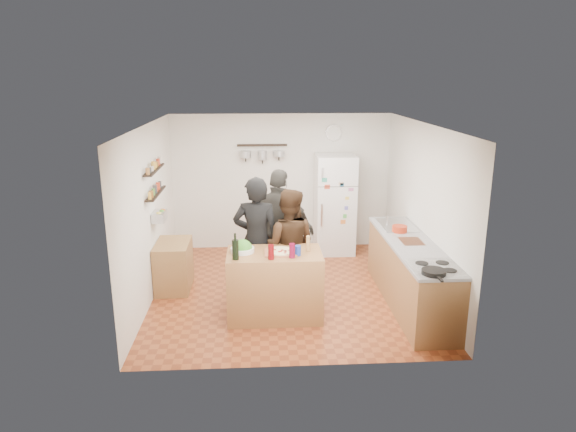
{
  "coord_description": "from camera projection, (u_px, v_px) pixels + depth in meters",
  "views": [
    {
      "loc": [
        -0.44,
        -7.21,
        3.18
      ],
      "look_at": [
        0.0,
        0.1,
        1.15
      ],
      "focal_mm": 32.0,
      "sensor_mm": 36.0,
      "label": 1
    }
  ],
  "objects": [
    {
      "name": "pizza_board",
      "position": [
        281.0,
        252.0,
        6.73
      ],
      "size": [
        0.42,
        0.34,
        0.02
      ],
      "primitive_type": "cube",
      "color": "#965536",
      "rests_on": "prep_island"
    },
    {
      "name": "pepper_mill",
      "position": [
        308.0,
        245.0,
        6.8
      ],
      "size": [
        0.05,
        0.05,
        0.17
      ],
      "primitive_type": "cylinder",
      "color": "#A87A46",
      "rests_on": "prep_island"
    },
    {
      "name": "person_left",
      "position": [
        257.0,
        240.0,
        7.25
      ],
      "size": [
        0.72,
        0.53,
        1.83
      ],
      "primitive_type": "imported",
      "rotation": [
        0.0,
        0.0,
        3.0
      ],
      "color": "black",
      "rests_on": "floor"
    },
    {
      "name": "salad_bowl",
      "position": [
        242.0,
        250.0,
        6.77
      ],
      "size": [
        0.31,
        0.31,
        0.06
      ],
      "primitive_type": "cylinder",
      "color": "silver",
      "rests_on": "prep_island"
    },
    {
      "name": "prep_island",
      "position": [
        275.0,
        285.0,
        6.87
      ],
      "size": [
        1.25,
        0.72,
        0.91
      ],
      "primitive_type": "cube",
      "color": "brown",
      "rests_on": "floor"
    },
    {
      "name": "wine_glass_far",
      "position": [
        292.0,
        251.0,
        6.55
      ],
      "size": [
        0.08,
        0.08,
        0.19
      ],
      "primitive_type": "cylinder",
      "color": "#5B0721",
      "rests_on": "prep_island"
    },
    {
      "name": "room_shell",
      "position": [
        287.0,
        205.0,
        7.85
      ],
      "size": [
        4.2,
        4.2,
        4.2
      ],
      "color": "brown",
      "rests_on": "ground"
    },
    {
      "name": "stove_top",
      "position": [
        436.0,
        268.0,
        6.22
      ],
      "size": [
        0.6,
        0.62,
        0.02
      ],
      "primitive_type": "cube",
      "color": "white",
      "rests_on": "counter_run"
    },
    {
      "name": "spice_shelf_lower",
      "position": [
        156.0,
        193.0,
        7.49
      ],
      "size": [
        0.12,
        1.0,
        0.02
      ],
      "primitive_type": "cube",
      "color": "black",
      "rests_on": "left_wall"
    },
    {
      "name": "person_center",
      "position": [
        288.0,
        245.0,
        7.3
      ],
      "size": [
        0.92,
        0.78,
        1.65
      ],
      "primitive_type": "imported",
      "rotation": [
        0.0,
        0.0,
        2.92
      ],
      "color": "black",
      "rests_on": "floor"
    },
    {
      "name": "wine_bottle",
      "position": [
        235.0,
        250.0,
        6.48
      ],
      "size": [
        0.08,
        0.08,
        0.26
      ],
      "primitive_type": "cylinder",
      "color": "black",
      "rests_on": "prep_island"
    },
    {
      "name": "red_bowl",
      "position": [
        400.0,
        229.0,
        7.6
      ],
      "size": [
        0.22,
        0.22,
        0.09
      ],
      "primitive_type": "cylinder",
      "color": "#B32E14",
      "rests_on": "counter_run"
    },
    {
      "name": "spice_shelf_upper",
      "position": [
        154.0,
        170.0,
        7.4
      ],
      "size": [
        0.12,
        1.0,
        0.02
      ],
      "primitive_type": "cube",
      "color": "black",
      "rests_on": "left_wall"
    },
    {
      "name": "fridge",
      "position": [
        335.0,
        204.0,
        9.31
      ],
      "size": [
        0.7,
        0.68,
        1.8
      ],
      "primitive_type": "cube",
      "color": "white",
      "rests_on": "floor"
    },
    {
      "name": "skillet",
      "position": [
        434.0,
        272.0,
        6.0
      ],
      "size": [
        0.28,
        0.28,
        0.05
      ],
      "primitive_type": "cylinder",
      "color": "black",
      "rests_on": "stove_top"
    },
    {
      "name": "wall_clock",
      "position": [
        334.0,
        133.0,
        9.29
      ],
      "size": [
        0.3,
        0.03,
        0.3
      ],
      "primitive_type": "cylinder",
      "rotation": [
        1.57,
        0.0,
        0.0
      ],
      "color": "silver",
      "rests_on": "back_wall"
    },
    {
      "name": "wine_glass_near",
      "position": [
        271.0,
        252.0,
        6.49
      ],
      "size": [
        0.08,
        0.08,
        0.19
      ],
      "primitive_type": "cylinder",
      "color": "#55070A",
      "rests_on": "prep_island"
    },
    {
      "name": "pizza",
      "position": [
        281.0,
        251.0,
        6.73
      ],
      "size": [
        0.34,
        0.34,
        0.02
      ],
      "primitive_type": "cylinder",
      "color": "beige",
      "rests_on": "pizza_board"
    },
    {
      "name": "pot_rack",
      "position": [
        262.0,
        145.0,
        9.19
      ],
      "size": [
        0.9,
        0.04,
        0.04
      ],
      "primitive_type": "cube",
      "color": "black",
      "rests_on": "back_wall"
    },
    {
      "name": "side_table",
      "position": [
        174.0,
        266.0,
        7.81
      ],
      "size": [
        0.5,
        0.8,
        0.73
      ],
      "primitive_type": "cube",
      "color": "olive",
      "rests_on": "floor"
    },
    {
      "name": "sink",
      "position": [
        396.0,
        225.0,
        7.95
      ],
      "size": [
        0.5,
        0.8,
        0.03
      ],
      "primitive_type": "cube",
      "color": "silver",
      "rests_on": "counter_run"
    },
    {
      "name": "person_back",
      "position": [
        280.0,
        228.0,
        7.81
      ],
      "size": [
        1.16,
        0.83,
        1.82
      ],
      "primitive_type": "imported",
      "rotation": [
        0.0,
        0.0,
        2.74
      ],
      "color": "#292724",
      "rests_on": "floor"
    },
    {
      "name": "produce_basket",
      "position": [
        160.0,
        216.0,
        7.59
      ],
      "size": [
        0.18,
        0.35,
        0.14
      ],
      "primitive_type": "cube",
      "color": "silver",
      "rests_on": "left_wall"
    },
    {
      "name": "salt_canister",
      "position": [
        298.0,
        251.0,
        6.64
      ],
      "size": [
        0.08,
        0.08,
        0.13
      ],
      "primitive_type": "cylinder",
      "color": "navy",
      "rests_on": "prep_island"
    },
    {
      "name": "counter_run",
      "position": [
        410.0,
        274.0,
        7.26
      ],
      "size": [
        0.63,
        2.63,
        0.9
      ],
      "primitive_type": "cube",
      "color": "#9E7042",
      "rests_on": "floor"
    },
    {
      "name": "cutting_board",
      "position": [
        411.0,
        242.0,
        7.19
      ],
      "size": [
        0.3,
        0.4,
        0.02
      ],
      "primitive_type": "cube",
      "color": "brown",
      "rests_on": "counter_run"
    }
  ]
}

